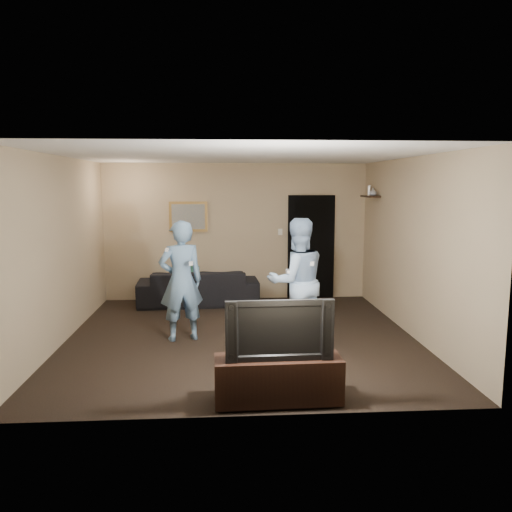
{
  "coord_description": "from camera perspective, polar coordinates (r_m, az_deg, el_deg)",
  "views": [
    {
      "loc": [
        -0.25,
        -7.02,
        2.21
      ],
      "look_at": [
        0.24,
        0.3,
        1.15
      ],
      "focal_mm": 35.0,
      "sensor_mm": 36.0,
      "label": 1
    }
  ],
  "objects": [
    {
      "name": "ground",
      "position": [
        7.36,
        -1.71,
        -9.25
      ],
      "size": [
        5.0,
        5.0,
        0.0
      ],
      "primitive_type": "plane",
      "color": "black",
      "rests_on": "ground"
    },
    {
      "name": "tv_console",
      "position": [
        5.21,
        2.53,
        -13.87
      ],
      "size": [
        1.29,
        0.45,
        0.46
      ],
      "primitive_type": "cube",
      "rotation": [
        0.0,
        0.0,
        0.03
      ],
      "color": "black",
      "rests_on": "ground"
    },
    {
      "name": "wall_back",
      "position": [
        9.57,
        -2.3,
        2.76
      ],
      "size": [
        5.0,
        0.04,
        2.6
      ],
      "primitive_type": "cube",
      "color": "tan",
      "rests_on": "ground"
    },
    {
      "name": "painting_frame",
      "position": [
        9.54,
        -7.73,
        4.48
      ],
      "size": [
        0.72,
        0.05,
        0.57
      ],
      "primitive_type": "cube",
      "color": "olive",
      "rests_on": "wall_back"
    },
    {
      "name": "light_switch",
      "position": [
        9.6,
        2.79,
        2.77
      ],
      "size": [
        0.08,
        0.02,
        0.12
      ],
      "primitive_type": "cube",
      "color": "silver",
      "rests_on": "wall_back"
    },
    {
      "name": "television",
      "position": [
        5.04,
        2.57,
        -8.2
      ],
      "size": [
        1.07,
        0.17,
        0.62
      ],
      "primitive_type": "imported",
      "rotation": [
        0.0,
        0.0,
        0.03
      ],
      "color": "black",
      "rests_on": "tv_console"
    },
    {
      "name": "sofa",
      "position": [
        9.32,
        -6.59,
        -3.52
      ],
      "size": [
        2.24,
        0.97,
        0.64
      ],
      "primitive_type": "imported",
      "rotation": [
        0.0,
        0.0,
        3.19
      ],
      "color": "black",
      "rests_on": "ground"
    },
    {
      "name": "wall_left",
      "position": [
        7.43,
        -21.41,
        0.61
      ],
      "size": [
        0.04,
        5.0,
        2.6
      ],
      "primitive_type": "cube",
      "color": "tan",
      "rests_on": "ground"
    },
    {
      "name": "throw_pillow",
      "position": [
        9.3,
        -7.93,
        -2.58
      ],
      "size": [
        0.47,
        0.22,
        0.46
      ],
      "primitive_type": "cube",
      "rotation": [
        0.0,
        0.0,
        -0.16
      ],
      "color": "#194D40",
      "rests_on": "sofa"
    },
    {
      "name": "wall_shelf",
      "position": [
        9.21,
        12.94,
        6.65
      ],
      "size": [
        0.2,
        0.6,
        0.03
      ],
      "primitive_type": "cube",
      "color": "black",
      "rests_on": "wall_right"
    },
    {
      "name": "wall_front",
      "position": [
        4.62,
        -0.63,
        -3.15
      ],
      "size": [
        5.0,
        0.04,
        2.6
      ],
      "primitive_type": "cube",
      "color": "tan",
      "rests_on": "ground"
    },
    {
      "name": "shelf_vase",
      "position": [
        9.06,
        13.23,
        7.15
      ],
      "size": [
        0.14,
        0.14,
        0.14
      ],
      "primitive_type": "imported",
      "rotation": [
        0.0,
        0.0,
        -0.06
      ],
      "color": "#9E9EA2",
      "rests_on": "wall_shelf"
    },
    {
      "name": "doorway",
      "position": [
        9.72,
        6.3,
        1.02
      ],
      "size": [
        0.9,
        0.06,
        2.0
      ],
      "primitive_type": "cube",
      "color": "black",
      "rests_on": "ground"
    },
    {
      "name": "painting_canvas",
      "position": [
        9.51,
        -7.74,
        4.47
      ],
      "size": [
        0.62,
        0.01,
        0.47
      ],
      "primitive_type": "cube",
      "color": "slate",
      "rests_on": "painting_frame"
    },
    {
      "name": "ceiling",
      "position": [
        7.04,
        -1.8,
        11.4
      ],
      "size": [
        5.0,
        5.0,
        0.04
      ],
      "primitive_type": "cube",
      "color": "silver",
      "rests_on": "wall_back"
    },
    {
      "name": "wall_right",
      "position": [
        7.59,
        17.45,
        0.96
      ],
      "size": [
        0.04,
        5.0,
        2.6
      ],
      "primitive_type": "cube",
      "color": "tan",
      "rests_on": "ground"
    },
    {
      "name": "shelf_figurine",
      "position": [
        9.28,
        12.82,
        7.31
      ],
      "size": [
        0.06,
        0.06,
        0.18
      ],
      "primitive_type": "cylinder",
      "color": "silver",
      "rests_on": "wall_shelf"
    },
    {
      "name": "wii_player_left",
      "position": [
        7.13,
        -8.56,
        -2.82
      ],
      "size": [
        0.71,
        0.57,
        1.71
      ],
      "color": "#658AAF",
      "rests_on": "ground"
    },
    {
      "name": "wii_player_right",
      "position": [
        6.92,
        4.72,
        -2.91
      ],
      "size": [
        0.98,
        0.84,
        1.75
      ],
      "color": "#9CBCE2",
      "rests_on": "ground"
    }
  ]
}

